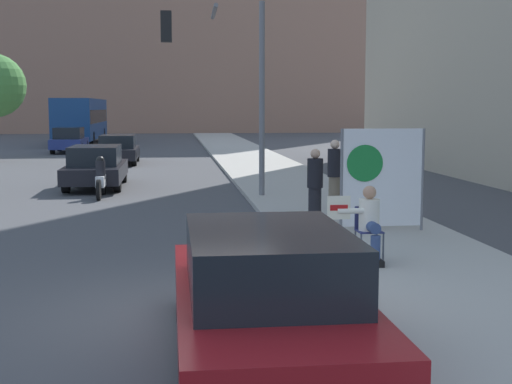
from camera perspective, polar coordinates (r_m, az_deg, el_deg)
ground_plane at (r=9.32m, az=-5.57°, el=-9.70°), size 160.00×160.00×0.00m
sidewalk_curb at (r=24.39m, az=2.52°, el=0.75°), size 3.62×90.00×0.13m
seated_protester at (r=11.78m, az=9.04°, el=-2.28°), size 0.92×0.77×1.24m
jogger_on_sidewalk at (r=15.35m, az=4.74°, el=0.47°), size 0.34×0.34×1.63m
pedestrian_behind at (r=17.25m, az=6.30°, el=1.36°), size 0.34×0.34×1.74m
protest_banner at (r=14.65m, az=10.02°, el=1.15°), size 1.75×0.06×2.09m
traffic_light_pole at (r=20.26m, az=-2.46°, el=10.09°), size 2.89×2.66×5.44m
parked_car_curbside at (r=7.45m, az=0.82°, el=-8.23°), size 1.84×4.67×1.42m
car_on_road_nearest at (r=24.01m, az=-12.69°, el=2.01°), size 1.79×4.64×1.38m
car_on_road_midblock at (r=33.77m, az=-10.97°, el=3.38°), size 1.80×4.33×1.35m
car_on_road_distant at (r=42.75m, az=-14.71°, el=4.04°), size 1.75×4.17×1.47m
city_bus_on_road at (r=52.43m, az=-13.80°, el=5.76°), size 2.52×12.17×3.19m
motorcycle_on_road at (r=21.37m, az=-12.31°, el=0.99°), size 0.28×2.04×1.21m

